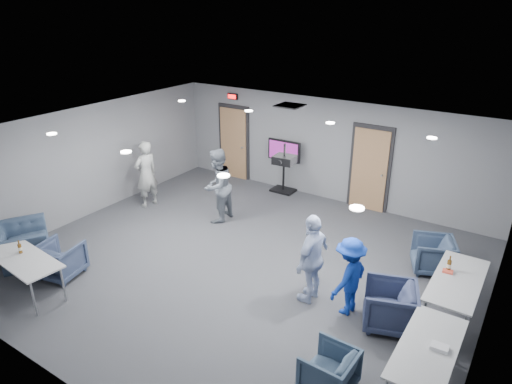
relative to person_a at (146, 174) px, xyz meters
The scene contains 29 objects.
floor 3.88m from the person_a, 15.35° to the right, with size 9.00×9.00×0.00m, color #323439.
ceiling 4.20m from the person_a, 15.35° to the right, with size 9.00×9.00×0.00m, color silver.
wall_back 4.75m from the person_a, 39.43° to the left, with size 9.00×0.02×2.70m, color slate.
wall_front 6.21m from the person_a, 53.90° to the right, with size 9.00×0.02×2.70m, color slate.
wall_left 1.40m from the person_a, 130.43° to the right, with size 0.02×8.00×2.70m, color slate.
wall_right 8.22m from the person_a, ahead, with size 0.02×8.00×2.70m, color slate.
door_left 3.03m from the person_a, 77.64° to the left, with size 1.06×0.17×2.24m.
door_right 5.68m from the person_a, 31.35° to the left, with size 1.06×0.17×2.24m.
exit_sign 3.39m from the person_a, 77.56° to the left, with size 0.32×0.08×0.16m.
hvac_diffuser 4.05m from the person_a, 29.75° to the left, with size 0.60×0.60×0.03m, color black.
downlights 4.19m from the person_a, 15.35° to the right, with size 6.18×3.78×0.02m.
person_a is the anchor object (origin of this frame).
person_b 2.09m from the person_a, ahead, with size 0.88×0.68×1.81m, color slate.
person_c 5.57m from the person_a, 13.78° to the right, with size 0.98×0.41×1.67m, color silver.
person_d 6.24m from the person_a, 12.15° to the right, with size 0.91×0.52×1.40m, color #173597.
chair_right_a 7.06m from the person_a, ahead, with size 0.75×0.78×0.71m, color #36455D.
chair_right_b 6.96m from the person_a, 10.73° to the right, with size 0.81×0.84×0.76m, color #343C5A.
chair_right_c 7.26m from the person_a, 24.98° to the right, with size 0.67×0.69×0.63m, color #37495F.
chair_front_a 3.50m from the person_a, 73.21° to the right, with size 0.75×0.77×0.70m, color #35405C.
chair_front_b 3.44m from the person_a, 92.57° to the right, with size 1.16×1.01×0.75m, color #34445B.
table_right_a 7.66m from the person_a, ahead, with size 0.75×1.79×0.73m.
table_right_b 8.00m from the person_a, 17.08° to the right, with size 0.72×1.72×0.73m.
table_front_left 4.13m from the person_a, 75.87° to the right, with size 1.72×0.85×0.73m.
bottle_front 4.00m from the person_a, 78.47° to the right, with size 0.07×0.07×0.26m.
bottle_right 7.46m from the person_a, ahead, with size 0.08×0.08×0.29m.
snack_box 7.47m from the person_a, ahead, with size 0.17×0.11×0.04m, color #DF4D37.
wrapper 8.11m from the person_a, 16.54° to the right, with size 0.23×0.15×0.05m, color white.
tv_stand 3.70m from the person_a, 47.86° to the left, with size 0.97×0.46×1.49m.
projector 4.96m from the person_a, 12.13° to the right, with size 0.39×0.37×0.36m.
Camera 1 is at (4.70, -6.61, 4.98)m, focal length 32.00 mm.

